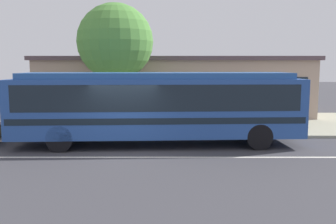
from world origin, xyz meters
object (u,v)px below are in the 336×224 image
pedestrian_waiting_near_sign (232,107)px  bus_stop_sign (229,101)px  street_tree_near_stop (113,42)px  transit_bus (156,103)px

pedestrian_waiting_near_sign → bus_stop_sign: size_ratio=0.76×
pedestrian_waiting_near_sign → bus_stop_sign: bearing=-104.3°
pedestrian_waiting_near_sign → street_tree_near_stop: size_ratio=0.28×
transit_bus → street_tree_near_stop: (-2.34, 4.80, 2.74)m
transit_bus → street_tree_near_stop: bearing=115.9°
street_tree_near_stop → bus_stop_sign: bearing=-27.2°
bus_stop_sign → street_tree_near_stop: street_tree_near_stop is taller
bus_stop_sign → street_tree_near_stop: 6.92m
pedestrian_waiting_near_sign → street_tree_near_stop: street_tree_near_stop is taller
transit_bus → bus_stop_sign: transit_bus is taller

